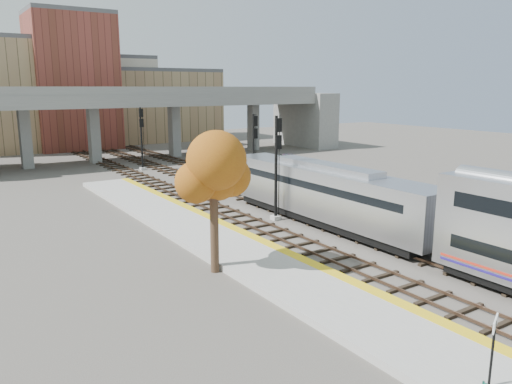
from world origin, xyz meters
TOP-DOWN VIEW (x-y plane):
  - ground at (0.00, 0.00)m, footprint 160.00×160.00m
  - platform at (-7.25, 0.00)m, footprint 4.50×60.00m
  - yellow_strip at (-5.35, 0.00)m, footprint 0.70×60.00m
  - tracks at (0.93, 12.50)m, footprint 10.70×95.00m
  - overpass at (4.92, 45.00)m, footprint 54.00×12.00m
  - buildings_far at (1.26, 66.57)m, footprint 43.00×21.00m
  - parking_lot at (14.00, 28.00)m, footprint 14.00×18.00m
  - locomotive at (1.00, 6.62)m, footprint 3.02×19.05m
  - signal_mast_near at (-1.10, 9.49)m, footprint 0.60×0.64m
  - signal_mast_mid at (3.00, 18.72)m, footprint 0.60×0.64m
  - signal_mast_far at (-1.10, 36.02)m, footprint 0.60×0.64m
  - station_sign at (-7.83, -11.28)m, footprint 0.84×0.42m
  - tree at (-9.78, 2.83)m, footprint 3.60×3.60m
  - car_a at (9.16, 22.91)m, footprint 2.32×3.84m
  - car_b at (14.54, 28.25)m, footprint 1.56×3.52m
  - car_c at (15.19, 28.51)m, footprint 2.58×4.72m

SIDE VIEW (x-z plane):
  - ground at x=0.00m, z-range 0.00..0.00m
  - parking_lot at x=14.00m, z-range 0.00..0.04m
  - tracks at x=0.93m, z-range -0.05..0.20m
  - platform at x=-7.25m, z-range 0.00..0.35m
  - yellow_strip at x=-5.35m, z-range 0.35..0.36m
  - car_b at x=14.54m, z-range 0.04..1.16m
  - car_a at x=9.16m, z-range 0.04..1.26m
  - car_c at x=15.19m, z-range 0.04..1.34m
  - station_sign at x=-7.83m, z-range 0.84..3.12m
  - locomotive at x=1.00m, z-range 0.23..4.33m
  - signal_mast_mid at x=3.00m, z-range -0.02..7.07m
  - signal_mast_far at x=-1.10m, z-range 0.00..7.20m
  - signal_mast_near at x=-1.10m, z-range 0.05..7.55m
  - tree at x=-9.78m, z-range 1.73..8.88m
  - overpass at x=4.92m, z-range 1.06..10.56m
  - buildings_far at x=1.26m, z-range -2.42..18.18m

